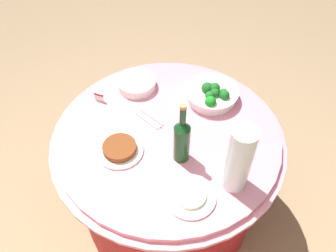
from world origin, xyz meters
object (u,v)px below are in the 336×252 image
(serving_tongs, at_px, (150,120))
(label_placard_front, at_px, (99,96))
(broccoli_bowl, at_px, (212,94))
(food_plate_rice, at_px, (190,196))
(plate_stack, at_px, (137,84))
(food_plate_stir_fry, at_px, (120,149))
(wine_bottle, at_px, (182,139))
(decorative_fruit_vase, at_px, (238,162))

(serving_tongs, relative_size, label_placard_front, 2.85)
(broccoli_bowl, bearing_deg, food_plate_rice, 85.22)
(broccoli_bowl, bearing_deg, label_placard_front, 8.91)
(plate_stack, relative_size, food_plate_rice, 0.95)
(plate_stack, xyz_separation_m, label_placard_front, (0.17, 0.13, 0.01))
(food_plate_stir_fry, distance_m, label_placard_front, 0.37)
(broccoli_bowl, relative_size, food_plate_rice, 1.27)
(broccoli_bowl, distance_m, food_plate_rice, 0.61)
(wine_bottle, distance_m, food_plate_rice, 0.25)
(decorative_fruit_vase, height_order, food_plate_stir_fry, decorative_fruit_vase)
(food_plate_stir_fry, bearing_deg, wine_bottle, -178.20)
(serving_tongs, distance_m, label_placard_front, 0.31)
(wine_bottle, relative_size, decorative_fruit_vase, 0.99)
(decorative_fruit_vase, bearing_deg, label_placard_front, -30.01)
(wine_bottle, height_order, label_placard_front, wine_bottle)
(plate_stack, height_order, decorative_fruit_vase, decorative_fruit_vase)
(broccoli_bowl, xyz_separation_m, label_placard_front, (0.59, 0.09, -0.01))
(wine_bottle, bearing_deg, serving_tongs, -48.74)
(serving_tongs, bearing_deg, wine_bottle, 131.26)
(label_placard_front, bearing_deg, food_plate_rice, 136.27)
(broccoli_bowl, bearing_deg, food_plate_stir_fry, 45.56)
(decorative_fruit_vase, xyz_separation_m, food_plate_rice, (0.18, 0.10, -0.14))
(wine_bottle, bearing_deg, decorative_fruit_vase, 156.49)
(food_plate_stir_fry, xyz_separation_m, food_plate_rice, (-0.35, 0.20, -0.01))
(plate_stack, xyz_separation_m, wine_bottle, (-0.30, 0.44, 0.10))
(plate_stack, relative_size, wine_bottle, 0.62)
(plate_stack, height_order, food_plate_stir_fry, plate_stack)
(broccoli_bowl, relative_size, decorative_fruit_vase, 0.82)
(label_placard_front, bearing_deg, wine_bottle, 146.96)
(serving_tongs, bearing_deg, food_plate_rice, 120.75)
(plate_stack, xyz_separation_m, food_plate_stir_fry, (-0.01, 0.45, -0.01))
(label_placard_front, bearing_deg, broccoli_bowl, -171.09)
(plate_stack, distance_m, label_placard_front, 0.22)
(serving_tongs, relative_size, food_plate_rice, 0.71)
(decorative_fruit_vase, relative_size, serving_tongs, 2.17)
(wine_bottle, distance_m, food_plate_stir_fry, 0.31)
(wine_bottle, bearing_deg, broccoli_bowl, -105.97)
(wine_bottle, xyz_separation_m, food_plate_stir_fry, (0.29, 0.01, -0.11))
(broccoli_bowl, height_order, wine_bottle, wine_bottle)
(plate_stack, distance_m, food_plate_stir_fry, 0.45)
(decorative_fruit_vase, bearing_deg, wine_bottle, -23.51)
(decorative_fruit_vase, distance_m, food_plate_stir_fry, 0.55)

